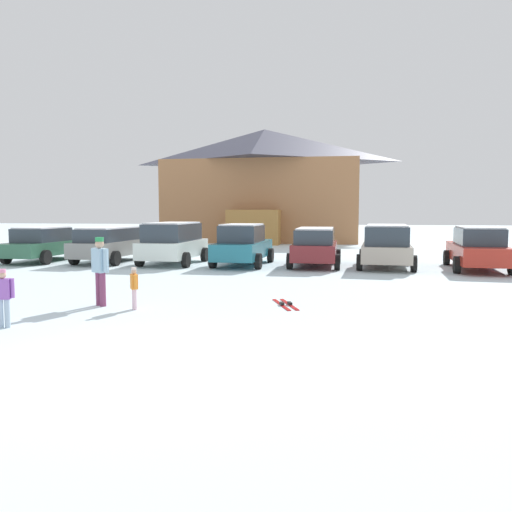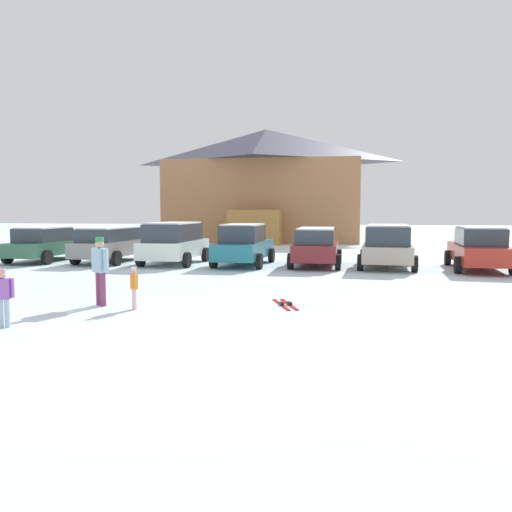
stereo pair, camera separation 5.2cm
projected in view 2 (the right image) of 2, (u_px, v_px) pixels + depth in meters
ground at (134, 363)px, 7.53m from camera, size 160.00×160.00×0.00m
ski_lodge at (266, 185)px, 39.36m from camera, size 15.03×11.07×8.70m
parked_green_coupe at (46, 244)px, 22.96m from camera, size 2.18×4.80×1.59m
parked_grey_wagon at (111, 243)px, 22.48m from camera, size 2.22×4.57×1.59m
parked_white_suv at (174, 242)px, 21.66m from camera, size 2.31×4.24×1.82m
parked_teal_hatchback at (244, 245)px, 21.18m from camera, size 2.22×4.55×1.76m
parked_maroon_van at (316, 245)px, 20.76m from camera, size 2.11×4.08×1.61m
parked_beige_suv at (387, 245)px, 20.28m from camera, size 2.48×4.49×1.75m
parked_red_sedan at (479, 248)px, 19.45m from camera, size 2.36×4.92×1.70m
skier_child_in_purple_jacket at (3, 295)px, 9.79m from camera, size 0.41×0.25×1.16m
skier_adult_in_blue_parka at (100, 267)px, 12.05m from camera, size 0.53×0.42×1.67m
skier_child_in_orange_jacket at (134, 286)px, 11.62m from camera, size 0.25×0.32×0.99m
pair_of_skis at (285, 304)px, 12.20m from camera, size 0.81×1.51×0.08m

